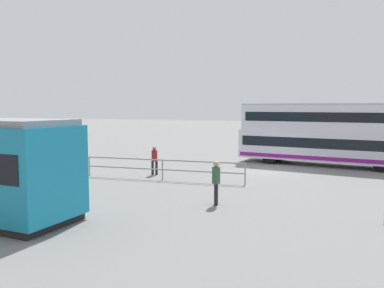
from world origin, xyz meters
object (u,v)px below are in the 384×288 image
double_decker_bus (330,134)px  info_sign (65,146)px  pedestrian_near_railing (154,159)px  pedestrian_crossing (216,180)px

double_decker_bus → info_sign: size_ratio=4.90×
double_decker_bus → pedestrian_near_railing: bearing=40.3°
double_decker_bus → pedestrian_near_railing: 11.58m
pedestrian_crossing → info_sign: (9.88, -3.10, 0.68)m
double_decker_bus → pedestrian_crossing: bearing=75.1°
pedestrian_near_railing → info_sign: size_ratio=0.66×
pedestrian_near_railing → info_sign: 4.95m
double_decker_bus → info_sign: bearing=35.7°
double_decker_bus → pedestrian_crossing: size_ratio=6.89×
double_decker_bus → info_sign: 16.30m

